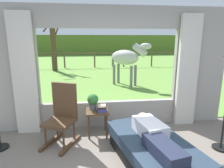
{
  "coord_description": "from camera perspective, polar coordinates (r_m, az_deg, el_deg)",
  "views": [
    {
      "loc": [
        -0.44,
        -1.77,
        1.88
      ],
      "look_at": [
        0.0,
        1.8,
        1.05
      ],
      "focal_mm": 30.92,
      "sensor_mm": 36.0,
      "label": 1
    }
  ],
  "objects": [
    {
      "name": "pasture_fence_line",
      "position": [
        13.18,
        -5.19,
        8.05
      ],
      "size": [
        16.1,
        0.1,
        1.1
      ],
      "color": "brown",
      "rests_on": "outdoor_pasture_lawn"
    },
    {
      "name": "potted_plant",
      "position": [
        3.84,
        -5.68,
        -4.94
      ],
      "size": [
        0.22,
        0.22,
        0.32
      ],
      "color": "#4C5156",
      "rests_on": "side_table"
    },
    {
      "name": "distant_hill_ridge",
      "position": [
        24.78,
        -6.18,
        11.41
      ],
      "size": [
        36.0,
        2.0,
        2.4
      ],
      "primitive_type": "cube",
      "color": "#546E29",
      "rests_on": "ground_plane"
    },
    {
      "name": "pasture_tree",
      "position": [
        12.16,
        -16.9,
        11.0
      ],
      "size": [
        1.3,
        1.3,
        3.48
      ],
      "color": "#4C3823",
      "rests_on": "outdoor_pasture_lawn"
    },
    {
      "name": "curtain_panel_left",
      "position": [
        4.14,
        -24.52,
        2.36
      ],
      "size": [
        0.44,
        0.1,
        2.4
      ],
      "primitive_type": "cube",
      "color": "beige",
      "rests_on": "ground_plane"
    },
    {
      "name": "outdoor_pasture_lawn",
      "position": [
        15.05,
        -5.37,
        5.85
      ],
      "size": [
        36.0,
        21.68,
        0.02
      ],
      "primitive_type": "cube",
      "color": "olive",
      "rests_on": "ground_plane"
    },
    {
      "name": "back_wall_with_window",
      "position": [
        4.1,
        -0.8,
        4.16
      ],
      "size": [
        5.2,
        0.12,
        2.55
      ],
      "color": "#9E998E",
      "rests_on": "ground_plane"
    },
    {
      "name": "recliner_sofa",
      "position": [
        3.19,
        11.63,
        -18.74
      ],
      "size": [
        1.24,
        1.85,
        0.42
      ],
      "rotation": [
        0.0,
        0.0,
        0.21
      ],
      "color": "black",
      "rests_on": "ground_plane"
    },
    {
      "name": "rocking_chair",
      "position": [
        3.67,
        -14.5,
        -8.78
      ],
      "size": [
        0.7,
        0.81,
        1.12
      ],
      "rotation": [
        0.0,
        0.0,
        -0.43
      ],
      "color": "#4C331E",
      "rests_on": "ground_plane"
    },
    {
      "name": "horse",
      "position": [
        7.87,
        4.32,
        7.71
      ],
      "size": [
        1.55,
        1.51,
        1.73
      ],
      "rotation": [
        0.0,
        0.0,
        -2.33
      ],
      "color": "#B2B2AD",
      "rests_on": "outdoor_pasture_lawn"
    },
    {
      "name": "curtain_panel_right",
      "position": [
        4.49,
        21.44,
        3.39
      ],
      "size": [
        0.44,
        0.1,
        2.4
      ],
      "primitive_type": "cube",
      "color": "beige",
      "rests_on": "ground_plane"
    },
    {
      "name": "reclining_person",
      "position": [
        3.0,
        12.2,
        -14.28
      ],
      "size": [
        0.46,
        1.43,
        0.22
      ],
      "rotation": [
        0.0,
        0.0,
        0.21
      ],
      "color": "silver",
      "rests_on": "recliner_sofa"
    },
    {
      "name": "side_table",
      "position": [
        3.88,
        -4.36,
        -9.07
      ],
      "size": [
        0.44,
        0.44,
        0.52
      ],
      "color": "#4C331E",
      "rests_on": "ground_plane"
    },
    {
      "name": "book_stack",
      "position": [
        3.77,
        -3.03,
        -7.17
      ],
      "size": [
        0.19,
        0.16,
        0.13
      ],
      "color": "#23478C",
      "rests_on": "side_table"
    }
  ]
}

